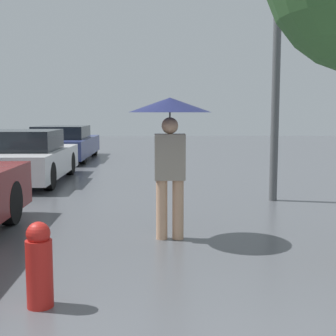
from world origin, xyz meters
The scene contains 5 objects.
pedestrian centered at (-0.16, 4.20, 1.40)m, with size 1.01×1.01×1.75m.
parked_car_middle centered at (-3.28, 9.16, 0.55)m, with size 1.76×3.83×1.18m.
parked_car_farthest centered at (-3.39, 14.27, 0.54)m, with size 1.88×4.60×1.13m.
street_lamp centered at (1.78, 6.73, 2.27)m, with size 0.25×0.25×4.05m.
fire_hydrant centered at (-1.28, 2.18, 0.35)m, with size 0.21×0.21×0.70m.
Camera 1 is at (-0.36, -1.49, 1.57)m, focal length 50.00 mm.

